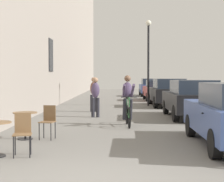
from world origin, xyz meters
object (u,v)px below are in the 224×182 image
pedestrian_near (95,95)px  parked_car_fourth (157,90)px  pedestrian_mid (94,92)px  street_lamp (148,52)px  cafe_chair_near_toward_street (23,131)px  cafe_table_mid (25,120)px  cafe_chair_mid_toward_street (48,120)px  parked_car_second (191,98)px  parked_car_fifth (150,87)px  cyclist_on_bicycle (128,102)px  parked_car_third (168,92)px

pedestrian_near → parked_car_fourth: 11.66m
pedestrian_mid → street_lamp: 5.17m
cafe_chair_near_toward_street → cafe_table_mid: 2.06m
cafe_table_mid → street_lamp: (4.22, 11.38, 2.59)m
cafe_table_mid → parked_car_fourth: (5.26, 16.38, 0.23)m
cafe_chair_mid_toward_street → parked_car_second: (4.81, 5.01, 0.28)m
cafe_table_mid → pedestrian_near: size_ratio=0.44×
pedestrian_near → parked_car_fifth: size_ratio=0.38×
cafe_chair_near_toward_street → cafe_table_mid: size_ratio=1.24×
parked_car_second → cafe_chair_near_toward_street: bearing=-124.9°
parked_car_fourth → cyclist_on_bicycle: bearing=-100.3°
pedestrian_mid → parked_car_fifth: size_ratio=0.38×
cafe_chair_mid_toward_street → street_lamp: street_lamp is taller
parked_car_fifth → parked_car_second: bearing=-89.7°
cafe_chair_mid_toward_street → parked_car_fourth: (4.66, 16.31, 0.24)m
cafe_table_mid → parked_car_third: (5.30, 10.98, 0.29)m
parked_car_second → parked_car_fifth: bearing=90.3°
cafe_table_mid → pedestrian_mid: 7.82m
cafe_chair_near_toward_street → parked_car_fourth: bearing=75.4°
cafe_table_mid → parked_car_fifth: bearing=76.5°
cafe_table_mid → parked_car_second: (5.41, 5.08, 0.27)m
cafe_table_mid → parked_car_fifth: parked_car_fifth is taller
cafe_table_mid → pedestrian_mid: bearing=80.2°
cafe_table_mid → street_lamp: street_lamp is taller
street_lamp → parked_car_third: (1.07, -0.40, -2.30)m
cafe_chair_near_toward_street → parked_car_fourth: parked_car_fourth is taller
pedestrian_mid → pedestrian_near: bearing=-84.7°
cafe_table_mid → parked_car_fourth: parked_car_fourth is taller
parked_car_fifth → parked_car_third: bearing=-90.1°
street_lamp → parked_car_second: size_ratio=1.13×
cafe_table_mid → cyclist_on_bicycle: 3.97m
cafe_chair_mid_toward_street → cyclist_on_bicycle: 3.51m
cafe_table_mid → street_lamp: bearing=69.6°
pedestrian_near → parked_car_fourth: bearing=71.4°
street_lamp → parked_car_third: 2.57m
street_lamp → parked_car_second: (1.18, -6.29, -2.31)m
cyclist_on_bicycle → parked_car_third: size_ratio=0.40×
cafe_table_mid → parked_car_second: 7.43m
parked_car_fifth → pedestrian_near: bearing=-102.6°
parked_car_second → pedestrian_near: bearing=176.4°
cafe_table_mid → street_lamp: 12.41m
pedestrian_mid → parked_car_fourth: pedestrian_mid is taller
pedestrian_mid → parked_car_fifth: 15.06m
parked_car_fourth → cafe_chair_mid_toward_street: bearing=-105.9°
cafe_chair_mid_toward_street → parked_car_fourth: bearing=74.1°
parked_car_fourth → parked_car_fifth: (0.07, 5.84, 0.03)m
cafe_chair_near_toward_street → parked_car_fourth: (4.80, 18.39, 0.24)m
cyclist_on_bicycle → parked_car_second: size_ratio=0.41×
parked_car_fifth → cafe_table_mid: bearing=-103.5°
cafe_chair_mid_toward_street → parked_car_fifth: size_ratio=0.21×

